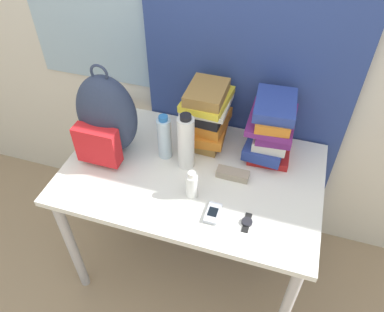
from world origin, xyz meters
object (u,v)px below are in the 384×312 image
object	(u,v)px
cell_phone	(213,213)
book_stack_left	(207,115)
sports_bottle	(186,142)
wristwatch	(247,222)
book_stack_center	(272,128)
water_bottle	(164,137)
backpack	(106,118)
sunglasses_case	(233,174)
sunscreen_bottle	(192,185)

from	to	relation	value
cell_phone	book_stack_left	bearing A→B (deg)	109.24
sports_bottle	wristwatch	world-z (taller)	sports_bottle
book_stack_center	wristwatch	bearing A→B (deg)	-91.44
water_bottle	book_stack_left	bearing A→B (deg)	45.38
cell_phone	backpack	bearing A→B (deg)	157.74
backpack	cell_phone	world-z (taller)	backpack
cell_phone	book_stack_center	bearing A→B (deg)	70.52
book_stack_center	sunglasses_case	distance (m)	0.28
book_stack_center	cell_phone	xyz separation A→B (m)	(-0.16, -0.45, -0.15)
sports_bottle	sunscreen_bottle	world-z (taller)	sports_bottle
wristwatch	book_stack_center	bearing A→B (deg)	88.56
book_stack_left	water_bottle	bearing A→B (deg)	-134.62
book_stack_center	wristwatch	world-z (taller)	book_stack_center
backpack	book_stack_left	bearing A→B (deg)	25.76
sports_bottle	cell_phone	world-z (taller)	sports_bottle
backpack	wristwatch	size ratio (longest dim) A/B	4.70
sunscreen_bottle	wristwatch	world-z (taller)	sunscreen_bottle
water_bottle	book_stack_center	bearing A→B (deg)	18.84
cell_phone	wristwatch	xyz separation A→B (m)	(0.15, -0.00, -0.00)
sunscreen_bottle	wristwatch	distance (m)	0.28
wristwatch	book_stack_left	bearing A→B (deg)	124.02
water_bottle	sunglasses_case	bearing A→B (deg)	-7.47
water_bottle	wristwatch	bearing A→B (deg)	-31.44
book_stack_left	wristwatch	distance (m)	0.56
backpack	water_bottle	xyz separation A→B (m)	(0.27, 0.04, -0.09)
book_stack_center	sports_bottle	bearing A→B (deg)	-151.38
sunglasses_case	wristwatch	size ratio (longest dim) A/B	1.49
book_stack_left	sports_bottle	size ratio (longest dim) A/B	1.09
sports_bottle	sunscreen_bottle	xyz separation A→B (m)	(0.08, -0.18, -0.08)
backpack	book_stack_left	distance (m)	0.48
water_bottle	sunglasses_case	world-z (taller)	water_bottle
book_stack_center	sunscreen_bottle	distance (m)	0.47
book_stack_left	sunscreen_bottle	distance (m)	0.39
book_stack_left	water_bottle	world-z (taller)	book_stack_left
sports_bottle	sunscreen_bottle	size ratio (longest dim) A/B	2.08
sunglasses_case	book_stack_center	bearing A→B (deg)	58.52
book_stack_center	sports_bottle	distance (m)	0.41
book_stack_left	sunscreen_bottle	xyz separation A→B (m)	(0.04, -0.37, -0.10)
sunscreen_bottle	sunglasses_case	xyz separation A→B (m)	(0.15, 0.16, -0.05)
backpack	sunscreen_bottle	bearing A→B (deg)	-19.36
sunglasses_case	wristwatch	xyz separation A→B (m)	(0.12, -0.24, -0.01)
water_bottle	cell_phone	world-z (taller)	water_bottle
book_stack_left	wristwatch	size ratio (longest dim) A/B	3.22
water_bottle	sunglasses_case	size ratio (longest dim) A/B	1.59
backpack	sunscreen_bottle	size ratio (longest dim) A/B	3.32
sunscreen_bottle	cell_phone	size ratio (longest dim) A/B	1.31
wristwatch	sunglasses_case	bearing A→B (deg)	115.97
sunglasses_case	sports_bottle	bearing A→B (deg)	176.77
water_bottle	cell_phone	distance (m)	0.44
book_stack_center	sunscreen_bottle	size ratio (longest dim) A/B	2.24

